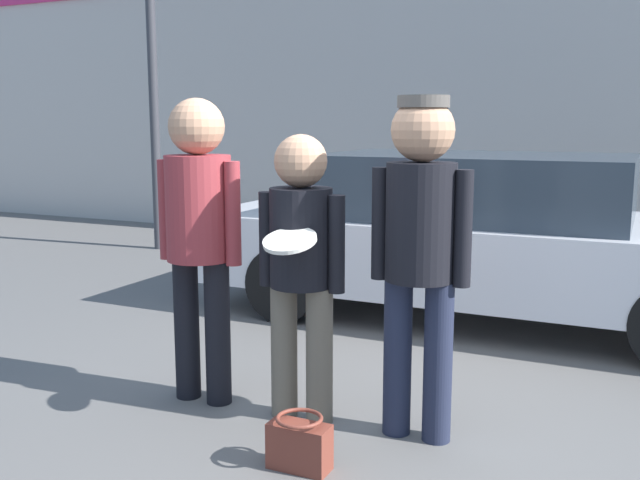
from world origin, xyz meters
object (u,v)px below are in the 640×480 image
person_left (199,221)px  parked_car_near (482,235)px  person_middle_with_frisbee (301,255)px  person_right (420,235)px  handbag (299,444)px

person_left → parked_car_near: person_left is taller
person_left → person_middle_with_frisbee: size_ratio=1.12×
person_left → parked_car_near: 2.82m
person_middle_with_frisbee → person_right: (0.66, 0.05, 0.15)m
person_middle_with_frisbee → person_right: person_right is taller
parked_car_near → handbag: (-0.17, -3.11, -0.58)m
handbag → person_middle_with_frisbee: bearing=115.5°
person_right → handbag: (-0.40, -0.59, -0.96)m
person_right → handbag: bearing=-124.2°
person_left → person_right: size_ratio=1.00×
person_left → handbag: bearing=-30.4°
person_middle_with_frisbee → parked_car_near: bearing=80.6°
person_left → person_right: person_left is taller
handbag → person_right: bearing=55.8°
person_left → person_right: bearing=2.2°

